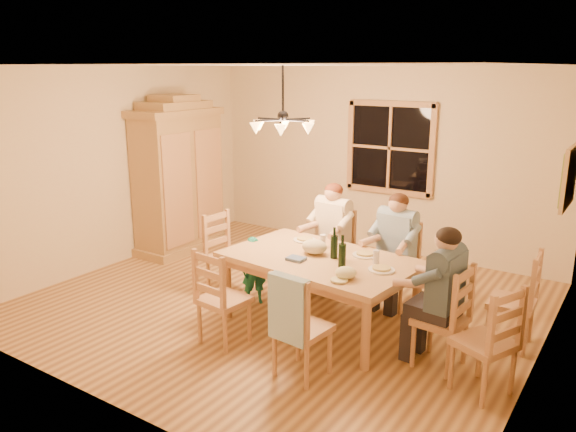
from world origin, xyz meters
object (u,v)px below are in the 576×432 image
Objects in this scene: chair_far_right at (394,281)px; chair_spare_back at (510,317)px; chair_end_left at (229,269)px; chandelier at (283,125)px; adult_woman at (332,223)px; chair_end_right at (440,335)px; wine_bottle_a at (334,243)px; child at (254,271)px; chair_near_left at (224,314)px; chair_near_right at (302,344)px; adult_slate_man at (444,280)px; dining_table at (320,266)px; chair_far_left at (332,265)px; chair_spare_front at (483,359)px; wine_bottle_b at (342,251)px; adult_plaid_man at (396,236)px; armoire at (179,181)px.

chair_spare_back is at bearing 174.72° from chair_far_right.
chair_end_left is at bearing 27.98° from chair_far_right.
chandelier is 1.45m from adult_woman.
chair_end_right and chair_spare_back have the same top height.
child is (-1.05, 0.02, -0.53)m from wine_bottle_a.
adult_woman is at bearing 90.00° from chair_near_left.
chair_far_right is 1.00× the size of chair_near_right.
chair_near_left is 2.15m from adult_slate_man.
dining_table is at bearing 117.90° from adult_woman.
chair_end_left is (-0.96, -0.84, 0.00)m from chair_far_left.
child is 2.78m from chair_spare_back.
chair_spare_front is at bearing 154.39° from chair_far_left.
chair_spare_front is (2.39, 0.51, 0.00)m from chair_near_left.
wine_bottle_b is (-1.03, -0.00, 0.08)m from adult_slate_man.
chair_end_right is 1.00× the size of chair_spare_back.
adult_plaid_man is 0.88× the size of chair_spare_front.
adult_slate_man is at bearing 0.26° from wine_bottle_b.
wine_bottle_a is at bearing -17.91° from armoire.
chair_near_left is at bearing 64.80° from adult_plaid_man.
chandelier is 0.88× the size of adult_plaid_man.
chair_far_left is at bearing 112.14° from dining_table.
dining_table is at bearing 157.08° from wine_bottle_b.
dining_table is 2.10× the size of chair_end_left.
chair_far_left is at bearing 120.05° from wine_bottle_a.
chair_end_left is 2.05m from adult_plaid_man.
chair_spare_back is (2.21, -0.35, 0.00)m from chair_far_left.
chair_far_left is 1.23m from wine_bottle_a.
chair_far_right is at bearing -17.73° from child.
wine_bottle_b is (0.73, -1.12, 0.62)m from chair_far_left.
adult_slate_man reaches higher than chair_end_left.
adult_plaid_man is 2.65× the size of wine_bottle_b.
chair_near_right is at bearing 0.00° from chair_near_left.
adult_woman is at bearing 112.14° from dining_table.
chair_near_left is at bearing 125.95° from chair_spare_front.
adult_plaid_man is at bearing 67.97° from wine_bottle_a.
dining_table is 1.11m from chair_far_left.
chair_far_right reaches higher than child.
chair_end_left is at bearing 96.07° from chair_spare_back.
chandelier is 2.11m from chair_near_left.
child is (0.44, -0.07, 0.10)m from chair_end_left.
adult_plaid_man is at bearing 82.29° from wine_bottle_b.
chair_end_right is (1.76, -1.11, 0.00)m from chair_far_left.
chair_spare_back is at bearing 104.52° from chair_end_left.
wine_bottle_a is 1.00× the size of wine_bottle_b.
wine_bottle_b is (0.33, -0.14, 0.26)m from dining_table.
chair_near_right is 2.08m from chair_end_left.
armoire reaches higher than chair_spare_front.
chair_far_right and chair_near_left have the same top height.
adult_plaid_man is 1.00× the size of adult_slate_man.
chair_spare_front is (3.17, -0.51, 0.00)m from chair_end_left.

